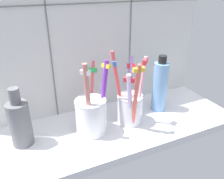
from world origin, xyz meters
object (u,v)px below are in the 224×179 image
object	(u,v)px
toothbrush_cup_right	(131,105)
ceramic_vase	(20,122)
toothbrush_cup_left	(92,114)
soap_bottle	(160,86)

from	to	relation	value
toothbrush_cup_right	ceramic_vase	world-z (taller)	toothbrush_cup_right
toothbrush_cup_right	ceramic_vase	xyz separation A→B (cm)	(-25.25, 2.65, 0.53)
toothbrush_cup_left	ceramic_vase	bearing A→B (deg)	170.54
ceramic_vase	soap_bottle	xyz separation A→B (cm)	(35.50, -0.06, 1.57)
ceramic_vase	toothbrush_cup_left	bearing A→B (deg)	-9.46
toothbrush_cup_left	toothbrush_cup_right	xyz separation A→B (cm)	(9.99, -0.11, 0.07)
toothbrush_cup_left	toothbrush_cup_right	distance (cm)	9.99
toothbrush_cup_left	ceramic_vase	xyz separation A→B (cm)	(-15.26, 2.54, 0.60)
soap_bottle	ceramic_vase	bearing A→B (deg)	179.90
toothbrush_cup_right	soap_bottle	xyz separation A→B (cm)	(10.25, 2.59, 2.10)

